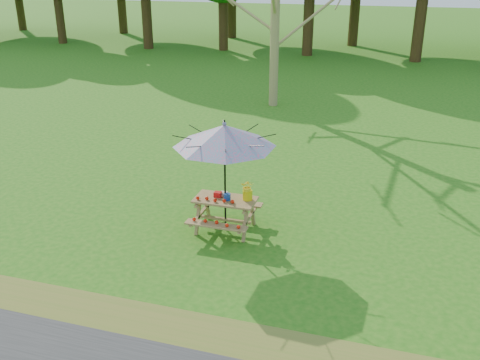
# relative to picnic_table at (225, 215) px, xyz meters

# --- Properties ---
(ground) EXTENTS (120.00, 120.00, 0.00)m
(ground) POSITION_rel_picnic_table_xyz_m (-4.45, -0.50, -0.33)
(ground) COLOR #206B14
(ground) RESTS_ON ground
(picnic_table) EXTENTS (1.20, 1.32, 0.67)m
(picnic_table) POSITION_rel_picnic_table_xyz_m (0.00, 0.00, 0.00)
(picnic_table) COLOR #936542
(picnic_table) RESTS_ON ground
(patio_umbrella) EXTENTS (2.49, 2.49, 2.25)m
(patio_umbrella) POSITION_rel_picnic_table_xyz_m (0.00, 0.00, 1.62)
(patio_umbrella) COLOR black
(patio_umbrella) RESTS_ON ground
(produce_bins) EXTENTS (0.36, 0.32, 0.13)m
(produce_bins) POSITION_rel_picnic_table_xyz_m (-0.05, 0.04, 0.40)
(produce_bins) COLOR red
(produce_bins) RESTS_ON picnic_table
(tomatoes_row) EXTENTS (0.77, 0.13, 0.07)m
(tomatoes_row) POSITION_rel_picnic_table_xyz_m (-0.15, -0.18, 0.38)
(tomatoes_row) COLOR red
(tomatoes_row) RESTS_ON picnic_table
(flower_bucket) EXTENTS (0.28, 0.25, 0.41)m
(flower_bucket) POSITION_rel_picnic_table_xyz_m (0.42, 0.09, 0.56)
(flower_bucket) COLOR yellow
(flower_bucket) RESTS_ON picnic_table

